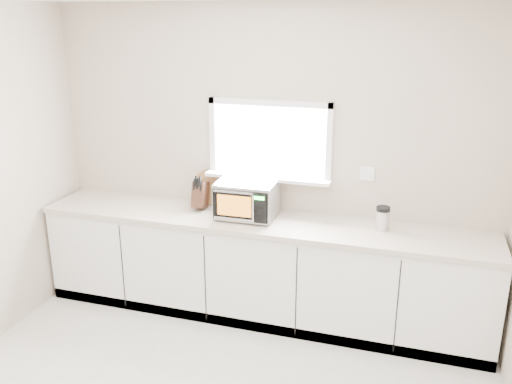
% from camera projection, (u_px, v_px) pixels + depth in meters
% --- Properties ---
extents(back_wall, '(4.00, 0.17, 2.70)m').
position_uv_depth(back_wall, '(270.00, 161.00, 4.77)').
color(back_wall, '#BDAC96').
rests_on(back_wall, ground).
extents(cabinets, '(3.92, 0.60, 0.88)m').
position_uv_depth(cabinets, '(260.00, 270.00, 4.79)').
color(cabinets, white).
rests_on(cabinets, ground).
extents(countertop, '(3.92, 0.64, 0.04)m').
position_uv_depth(countertop, '(260.00, 222.00, 4.64)').
color(countertop, beige).
rests_on(countertop, cabinets).
extents(microwave, '(0.50, 0.42, 0.32)m').
position_uv_depth(microwave, '(247.00, 199.00, 4.63)').
color(microwave, black).
rests_on(microwave, countertop).
extents(knife_block, '(0.11, 0.23, 0.32)m').
position_uv_depth(knife_block, '(200.00, 194.00, 4.85)').
color(knife_block, '#482819').
rests_on(knife_block, countertop).
extents(cutting_board, '(0.33, 0.08, 0.33)m').
position_uv_depth(cutting_board, '(210.00, 187.00, 4.96)').
color(cutting_board, '#A57A3F').
rests_on(cutting_board, countertop).
extents(coffee_grinder, '(0.14, 0.14, 0.20)m').
position_uv_depth(coffee_grinder, '(382.00, 218.00, 4.39)').
color(coffee_grinder, '#B6B9BE').
rests_on(coffee_grinder, countertop).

